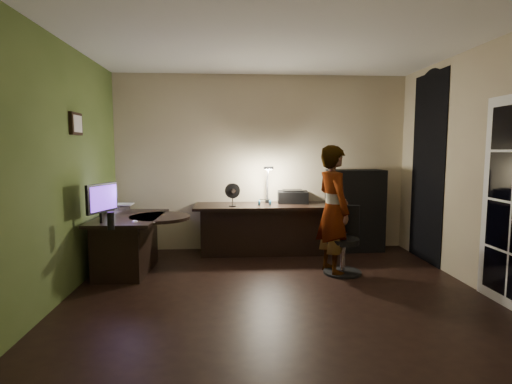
{
  "coord_description": "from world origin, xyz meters",
  "views": [
    {
      "loc": [
        -0.5,
        -4.21,
        1.57
      ],
      "look_at": [
        -0.15,
        1.05,
        1.0
      ],
      "focal_mm": 28.0,
      "sensor_mm": 36.0,
      "label": 1
    }
  ],
  "objects": [
    {
      "name": "floor",
      "position": [
        0.0,
        0.0,
        -0.01
      ],
      "size": [
        4.5,
        4.0,
        0.01
      ],
      "primitive_type": "cube",
      "color": "black",
      "rests_on": "ground"
    },
    {
      "name": "ceiling",
      "position": [
        0.0,
        0.0,
        2.71
      ],
      "size": [
        4.5,
        4.0,
        0.01
      ],
      "primitive_type": "cube",
      "color": "silver",
      "rests_on": "floor"
    },
    {
      "name": "wall_back",
      "position": [
        0.0,
        2.0,
        1.35
      ],
      "size": [
        4.5,
        0.01,
        2.7
      ],
      "primitive_type": "cube",
      "color": "tan",
      "rests_on": "floor"
    },
    {
      "name": "wall_front",
      "position": [
        0.0,
        -2.0,
        1.35
      ],
      "size": [
        4.5,
        0.01,
        2.7
      ],
      "primitive_type": "cube",
      "color": "tan",
      "rests_on": "floor"
    },
    {
      "name": "wall_left",
      "position": [
        -2.25,
        0.0,
        1.35
      ],
      "size": [
        0.01,
        4.0,
        2.7
      ],
      "primitive_type": "cube",
      "color": "tan",
      "rests_on": "floor"
    },
    {
      "name": "wall_right",
      "position": [
        2.25,
        0.0,
        1.35
      ],
      "size": [
        0.01,
        4.0,
        2.7
      ],
      "primitive_type": "cube",
      "color": "tan",
      "rests_on": "floor"
    },
    {
      "name": "green_wall_overlay",
      "position": [
        -2.24,
        0.0,
        1.35
      ],
      "size": [
        0.0,
        4.0,
        2.7
      ],
      "primitive_type": "cube",
      "color": "#4D632B",
      "rests_on": "floor"
    },
    {
      "name": "arched_doorway",
      "position": [
        2.24,
        1.15,
        1.3
      ],
      "size": [
        0.01,
        0.9,
        2.6
      ],
      "primitive_type": "cube",
      "color": "black",
      "rests_on": "floor"
    },
    {
      "name": "french_door",
      "position": [
        2.24,
        -0.55,
        1.05
      ],
      "size": [
        0.02,
        0.92,
        2.1
      ],
      "primitive_type": "cube",
      "color": "white",
      "rests_on": "floor"
    },
    {
      "name": "framed_picture",
      "position": [
        -2.22,
        0.45,
        1.85
      ],
      "size": [
        0.04,
        0.3,
        0.25
      ],
      "primitive_type": "cube",
      "color": "black",
      "rests_on": "wall_left"
    },
    {
      "name": "desk_left",
      "position": [
        -1.77,
        0.89,
        0.36
      ],
      "size": [
        0.81,
        1.27,
        0.72
      ],
      "primitive_type": "cube",
      "rotation": [
        0.0,
        0.0,
        -0.04
      ],
      "color": "black",
      "rests_on": "floor"
    },
    {
      "name": "desk_right",
      "position": [
        -0.02,
        1.63,
        0.37
      ],
      "size": [
        1.99,
        0.71,
        0.75
      ],
      "primitive_type": "cube",
      "rotation": [
        0.0,
        0.0,
        -0.0
      ],
      "color": "black",
      "rests_on": "floor"
    },
    {
      "name": "cabinet",
      "position": [
        1.43,
        1.78,
        0.63
      ],
      "size": [
        0.85,
        0.46,
        1.25
      ],
      "primitive_type": "cube",
      "rotation": [
        0.0,
        0.0,
        0.05
      ],
      "color": "black",
      "rests_on": "floor"
    },
    {
      "name": "laptop_stand",
      "position": [
        -2.03,
        1.46,
        0.75
      ],
      "size": [
        0.27,
        0.25,
        0.09
      ],
      "primitive_type": "cube",
      "rotation": [
        0.0,
        0.0,
        0.42
      ],
      "color": "silver",
      "rests_on": "desk_left"
    },
    {
      "name": "laptop",
      "position": [
        -2.03,
        1.46,
        0.91
      ],
      "size": [
        0.34,
        0.32,
        0.23
      ],
      "primitive_type": "cube",
      "rotation": [
        0.0,
        0.0,
        0.01
      ],
      "color": "silver",
      "rests_on": "laptop_stand"
    },
    {
      "name": "monitor",
      "position": [
        -1.98,
        0.44,
        0.87
      ],
      "size": [
        0.27,
        0.53,
        0.34
      ],
      "primitive_type": "cube",
      "rotation": [
        0.0,
        0.0,
        -0.34
      ],
      "color": "black",
      "rests_on": "desk_left"
    },
    {
      "name": "mouse",
      "position": [
        -1.61,
        0.49,
        0.72
      ],
      "size": [
        0.08,
        0.1,
        0.04
      ],
      "primitive_type": "ellipsoid",
      "rotation": [
        0.0,
        0.0,
        0.21
      ],
      "color": "silver",
      "rests_on": "desk_left"
    },
    {
      "name": "phone",
      "position": [
        -1.37,
        0.85,
        0.71
      ],
      "size": [
        0.09,
        0.14,
        0.01
      ],
      "primitive_type": "cube",
      "rotation": [
        0.0,
        0.0,
        -0.15
      ],
      "color": "black",
      "rests_on": "desk_left"
    },
    {
      "name": "pen",
      "position": [
        -1.22,
        1.11,
        0.71
      ],
      "size": [
        0.03,
        0.13,
        0.01
      ],
      "primitive_type": "cube",
      "rotation": [
        0.0,
        0.0,
        0.17
      ],
      "color": "black",
      "rests_on": "desk_left"
    },
    {
      "name": "speaker",
      "position": [
        -1.78,
        0.12,
        0.8
      ],
      "size": [
        0.09,
        0.09,
        0.19
      ],
      "primitive_type": "cylinder",
      "rotation": [
        0.0,
        0.0,
        -0.31
      ],
      "color": "black",
      "rests_on": "desk_left"
    },
    {
      "name": "notepad",
      "position": [
        -1.45,
        0.6,
        0.71
      ],
      "size": [
        0.19,
        0.25,
        0.01
      ],
      "primitive_type": "cube",
      "rotation": [
        0.0,
        0.0,
        -0.13
      ],
      "color": "silver",
      "rests_on": "desk_left"
    },
    {
      "name": "desk_fan",
      "position": [
        -0.46,
        1.5,
        0.91
      ],
      "size": [
        0.25,
        0.2,
        0.34
      ],
      "primitive_type": "cube",
      "rotation": [
        0.0,
        0.0,
        0.43
      ],
      "color": "black",
      "rests_on": "desk_right"
    },
    {
      "name": "headphones",
      "position": [
        0.01,
        1.59,
        0.79
      ],
      "size": [
        0.2,
        0.09,
        0.1
      ],
      "primitive_type": "cube",
      "rotation": [
        0.0,
        0.0,
        0.02
      ],
      "color": "#186495",
      "rests_on": "desk_right"
    },
    {
      "name": "printer",
      "position": [
        0.46,
        1.8,
        0.85
      ],
      "size": [
        0.48,
        0.39,
        0.2
      ],
      "primitive_type": "cube",
      "rotation": [
        0.0,
        0.0,
        -0.09
      ],
      "color": "black",
      "rests_on": "desk_right"
    },
    {
      "name": "desk_lamp",
      "position": [
        0.07,
        1.83,
        1.04
      ],
      "size": [
        0.2,
        0.29,
        0.59
      ],
      "primitive_type": "cube",
      "rotation": [
        0.0,
        0.0,
        -0.23
      ],
      "color": "black",
      "rests_on": "desk_right"
    },
    {
      "name": "office_chair",
      "position": [
        0.92,
        0.62,
        0.43
      ],
      "size": [
        0.63,
        0.63,
        0.85
      ],
      "primitive_type": "cube",
      "rotation": [
        0.0,
        0.0,
        -0.42
      ],
      "color": "black",
      "rests_on": "floor"
    },
    {
      "name": "person",
      "position": [
        0.8,
        0.66,
        0.81
      ],
      "size": [
        0.51,
        0.65,
        1.62
      ],
      "primitive_type": "imported",
      "rotation": [
        0.0,
        0.0,
        1.8
      ],
      "color": "#D8A88C",
      "rests_on": "floor"
    }
  ]
}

